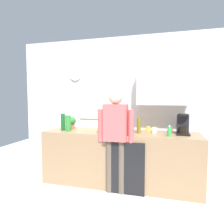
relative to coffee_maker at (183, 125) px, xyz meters
The scene contains 16 objects.
ground_plane 1.49m from the coffee_maker, 161.56° to the right, with size 8.00×8.00×0.00m, color silver.
kitchen_counter 1.17m from the coffee_maker, behind, with size 2.61×0.64×0.90m, color #937251.
dishwasher_panel 1.11m from the coffee_maker, 156.18° to the right, with size 0.56×0.02×0.81m, color black.
back_wall_assembly 1.04m from the coffee_maker, 158.41° to the left, with size 4.21×0.42×2.60m.
coffee_maker is the anchor object (origin of this frame).
bottle_olive_oil 0.69m from the coffee_maker, behind, with size 0.06×0.06×0.25m, color olive.
bottle_clear_soda 1.89m from the coffee_maker, behind, with size 0.09×0.09×0.28m, color #2D8C33.
bottle_green_wine 2.02m from the coffee_maker, behind, with size 0.07×0.07×0.30m, color #195923.
cup_yellow_cup 0.57m from the coffee_maker, 165.23° to the left, with size 0.07×0.07×0.09m, color yellow.
cup_white_mug 0.45m from the coffee_maker, behind, with size 0.08×0.08×0.10m, color white.
cup_terracotta_mug 0.22m from the coffee_maker, behind, with size 0.08×0.08×0.09m, color #B26647.
mixing_bowl 1.09m from the coffee_maker, 169.79° to the right, with size 0.22×0.22×0.08m, color orange.
potted_plant 1.93m from the coffee_maker, behind, with size 0.15×0.15×0.23m.
dish_soap 0.30m from the coffee_maker, 135.72° to the right, with size 0.06×0.06×0.18m.
storage_canister 1.24m from the coffee_maker, behind, with size 0.14×0.14×0.17m, color silver.
person_at_sink 1.06m from the coffee_maker, 161.56° to the right, with size 0.57×0.22×1.60m.
Camera 1 is at (0.68, -2.82, 1.47)m, focal length 30.62 mm.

